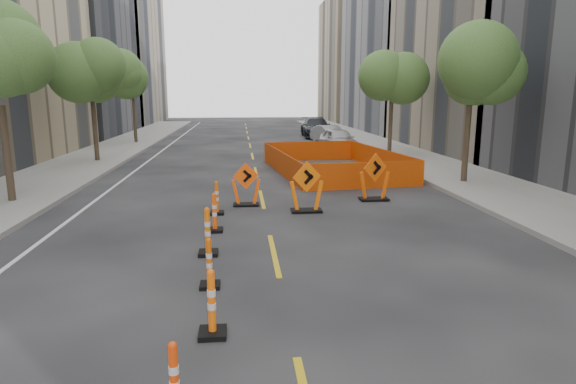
{
  "coord_description": "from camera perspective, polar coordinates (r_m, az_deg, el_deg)",
  "views": [
    {
      "loc": [
        -0.75,
        -6.64,
        3.67
      ],
      "look_at": [
        0.51,
        5.82,
        1.1
      ],
      "focal_mm": 30.0,
      "sensor_mm": 36.0,
      "label": 1
    }
  ],
  "objects": [
    {
      "name": "chevron_sign_center",
      "position": [
        15.05,
        2.21,
        0.62
      ],
      "size": [
        1.23,
        0.97,
        1.61
      ],
      "primitive_type": null,
      "rotation": [
        0.0,
        0.0,
        0.34
      ],
      "color": "#FF690A",
      "rests_on": "ground"
    },
    {
      "name": "sidewalk_left",
      "position": [
        20.7,
        -29.15,
        0.11
      ],
      "size": [
        4.0,
        90.0,
        0.15
      ],
      "primitive_type": "cube",
      "color": "gray",
      "rests_on": "ground"
    },
    {
      "name": "bld_right_d",
      "position": [
        50.49,
        15.69,
        18.39
      ],
      "size": [
        12.0,
        18.0,
        20.0
      ],
      "primitive_type": "cube",
      "color": "gray",
      "rests_on": "ground"
    },
    {
      "name": "parked_car_near",
      "position": [
        31.48,
        6.03,
        6.19
      ],
      "size": [
        2.12,
        4.47,
        1.48
      ],
      "primitive_type": "imported",
      "rotation": [
        0.0,
        0.0,
        0.09
      ],
      "color": "#B1B1B3",
      "rests_on": "ground"
    },
    {
      "name": "bld_left_e",
      "position": [
        64.64,
        -21.2,
        16.47
      ],
      "size": [
        12.0,
        20.0,
        20.0
      ],
      "primitive_type": "cube",
      "color": "gray",
      "rests_on": "ground"
    },
    {
      "name": "channelizer_2",
      "position": [
        5.97,
        -13.33,
        -20.97
      ],
      "size": [
        0.38,
        0.38,
        0.97
      ],
      "primitive_type": null,
      "color": "#EA3C09",
      "rests_on": "ground"
    },
    {
      "name": "channelizer_3",
      "position": [
        7.6,
        -9.04,
        -12.85
      ],
      "size": [
        0.43,
        0.43,
        1.08
      ],
      "primitive_type": null,
      "color": "#FF600A",
      "rests_on": "ground"
    },
    {
      "name": "safety_fence",
      "position": [
        22.92,
        5.23,
        3.67
      ],
      "size": [
        5.94,
        8.99,
        1.06
      ],
      "primitive_type": null,
      "rotation": [
        0.0,
        0.0,
        0.12
      ],
      "color": "#FE510D",
      "rests_on": "ground"
    },
    {
      "name": "tree_r_c",
      "position": [
        30.08,
        12.26,
        12.97
      ],
      "size": [
        2.8,
        2.8,
        5.95
      ],
      "color": "#382B1E",
      "rests_on": "ground"
    },
    {
      "name": "tree_l_d",
      "position": [
        37.44,
        -17.98,
        12.36
      ],
      "size": [
        2.8,
        2.8,
        5.95
      ],
      "color": "#382B1E",
      "rests_on": "ground"
    },
    {
      "name": "parked_car_far",
      "position": [
        41.54,
        3.34,
        7.65
      ],
      "size": [
        2.51,
        5.74,
        1.64
      ],
      "primitive_type": "imported",
      "rotation": [
        0.0,
        0.0,
        -0.04
      ],
      "color": "black",
      "rests_on": "ground"
    },
    {
      "name": "tree_l_c",
      "position": [
        27.73,
        -22.33,
        12.52
      ],
      "size": [
        2.8,
        2.8,
        5.95
      ],
      "color": "#382B1E",
      "rests_on": "ground"
    },
    {
      "name": "channelizer_5",
      "position": [
        11.23,
        -9.51,
        -4.61
      ],
      "size": [
        0.45,
        0.45,
        1.13
      ],
      "primitive_type": null,
      "color": "#E86109",
      "rests_on": "ground"
    },
    {
      "name": "sidewalk_right",
      "position": [
        21.34,
        21.52,
        1.08
      ],
      "size": [
        4.0,
        90.0,
        0.15
      ],
      "primitive_type": "cube",
      "color": "gray",
      "rests_on": "ground"
    },
    {
      "name": "bld_right_e",
      "position": [
        67.75,
        9.78,
        15.1
      ],
      "size": [
        12.0,
        14.0,
        16.0
      ],
      "primitive_type": "cube",
      "color": "tan",
      "rests_on": "ground"
    },
    {
      "name": "tree_r_b",
      "position": [
        20.78,
        20.94,
        13.22
      ],
      "size": [
        2.8,
        2.8,
        5.95
      ],
      "color": "#382B1E",
      "rests_on": "ground"
    },
    {
      "name": "bld_right_c",
      "position": [
        35.39,
        25.41,
        15.92
      ],
      "size": [
        12.0,
        16.0,
        14.0
      ],
      "primitive_type": "cube",
      "color": "gray",
      "rests_on": "ground"
    },
    {
      "name": "channelizer_4",
      "position": [
        9.41,
        -9.32,
        -8.3
      ],
      "size": [
        0.39,
        0.39,
        0.98
      ],
      "primitive_type": null,
      "color": "#DA5009",
      "rests_on": "ground"
    },
    {
      "name": "channelizer_6",
      "position": [
        13.09,
        -8.7,
        -2.4
      ],
      "size": [
        0.42,
        0.42,
        1.07
      ],
      "primitive_type": null,
      "color": "#FF4E0A",
      "rests_on": "ground"
    },
    {
      "name": "chevron_sign_left",
      "position": [
        15.97,
        -5.0,
        0.91
      ],
      "size": [
        1.05,
        0.75,
        1.44
      ],
      "primitive_type": null,
      "rotation": [
        0.0,
        0.0,
        0.19
      ],
      "color": "#FF500A",
      "rests_on": "ground"
    },
    {
      "name": "ground_plane",
      "position": [
        7.63,
        0.6,
        -17.17
      ],
      "size": [
        140.0,
        140.0,
        0.0
      ],
      "primitive_type": "plane",
      "color": "black"
    },
    {
      "name": "channelizer_7",
      "position": [
        14.96,
        -8.44,
        -0.68
      ],
      "size": [
        0.41,
        0.41,
        1.04
      ],
      "primitive_type": null,
      "color": "#DF5609",
      "rests_on": "ground"
    },
    {
      "name": "chevron_sign_right",
      "position": [
        16.96,
        10.23,
        1.78
      ],
      "size": [
        1.29,
        1.07,
        1.67
      ],
      "primitive_type": null,
      "rotation": [
        0.0,
        0.0,
        0.43
      ],
      "color": "#E55109",
      "rests_on": "ground"
    },
    {
      "name": "bld_left_d",
      "position": [
        48.75,
        -26.09,
        14.37
      ],
      "size": [
        12.0,
        16.0,
        14.0
      ],
      "primitive_type": "cube",
      "color": "#4C4C51",
      "rests_on": "ground"
    },
    {
      "name": "parked_car_mid",
      "position": [
        36.22,
        4.96,
        6.8
      ],
      "size": [
        2.47,
        4.28,
        1.33
      ],
      "primitive_type": "imported",
      "rotation": [
        0.0,
        0.0,
        0.28
      ],
      "color": "gray",
      "rests_on": "ground"
    }
  ]
}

